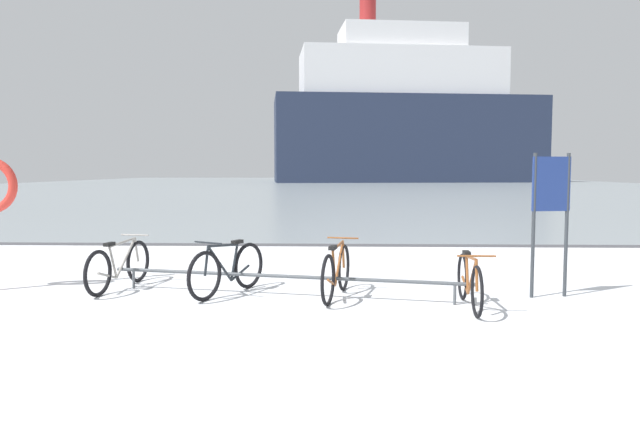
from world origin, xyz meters
The scene contains 8 objects.
ground centered at (0.00, 53.90, -0.04)m, with size 80.00×132.00×0.08m.
bike_rack centered at (1.04, 4.46, 0.27)m, with size 5.11×1.07×0.31m.
bicycle_0 centered at (-1.46, 4.88, 0.35)m, with size 0.49×1.74×0.77m.
bicycle_1 centered at (0.23, 4.55, 0.36)m, with size 0.82×1.51×0.80m.
bicycle_2 centered at (1.78, 4.39, 0.36)m, with size 0.52×1.64×0.80m.
bicycle_3 centered at (3.48, 3.83, 0.34)m, with size 0.46×1.62×0.75m.
info_sign centered at (4.73, 4.53, 1.36)m, with size 0.55×0.14×2.00m.
ferry_ship centered at (10.85, 80.24, 8.96)m, with size 38.19×17.32×26.65m.
Camera 1 is at (1.82, -3.64, 1.78)m, focal length 32.93 mm.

